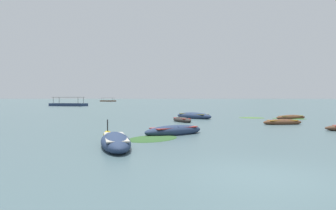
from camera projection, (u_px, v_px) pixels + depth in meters
ground_plane at (170, 99)px, 1507.75m from camera, size 6000.00×6000.00×0.00m
mountain_1 at (97, 74)px, 2300.03m from camera, size 1111.45×1111.45×369.86m
mountain_2 at (265, 83)px, 2019.44m from camera, size 630.85×630.85×196.34m
rowboat_0 at (174, 131)px, 17.54m from camera, size 3.84×3.34×0.66m
rowboat_1 at (116, 142)px, 13.05m from camera, size 2.25×4.73×0.71m
rowboat_4 at (182, 120)px, 27.05m from camera, size 2.08×3.13×0.50m
rowboat_5 at (282, 122)px, 24.31m from camera, size 3.25×1.40×0.52m
rowboat_6 at (194, 116)px, 31.60m from camera, size 4.10×4.14×0.76m
rowboat_7 at (291, 117)px, 30.59m from camera, size 3.69×2.32×0.51m
ferry_0 at (68, 104)px, 80.88m from camera, size 10.20×5.83×2.54m
ferry_1 at (108, 101)px, 189.17m from camera, size 9.89×6.15×2.54m
mooring_buoy at (108, 135)px, 16.56m from camera, size 0.45×0.45×1.05m
weed_patch_1 at (289, 119)px, 30.90m from camera, size 3.65×2.98×0.14m
weed_patch_2 at (252, 118)px, 32.24m from camera, size 3.09×2.61×0.14m
weed_patch_3 at (152, 139)px, 15.72m from camera, size 3.54×3.92×0.14m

